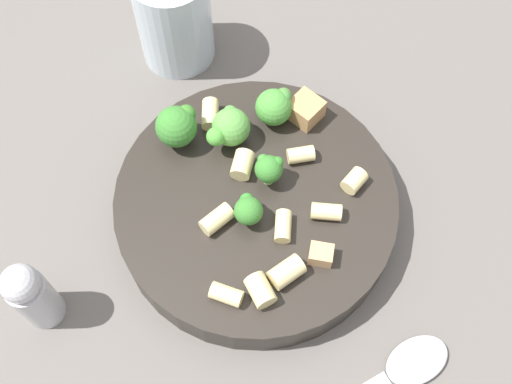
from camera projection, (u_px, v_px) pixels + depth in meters
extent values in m
plane|color=#5B5651|center=(256.00, 216.00, 0.58)|extent=(2.00, 2.00, 0.00)
cylinder|color=#28231E|center=(256.00, 207.00, 0.57)|extent=(0.25, 0.25, 0.04)
cylinder|color=silver|center=(256.00, 199.00, 0.55)|extent=(0.22, 0.22, 0.01)
torus|color=#28231E|center=(256.00, 198.00, 0.55)|extent=(0.24, 0.24, 0.00)
cylinder|color=#93B766|center=(178.00, 137.00, 0.57)|extent=(0.01, 0.01, 0.01)
sphere|color=#387A2D|center=(176.00, 127.00, 0.56)|extent=(0.04, 0.04, 0.04)
sphere|color=#397729|center=(186.00, 114.00, 0.55)|extent=(0.02, 0.02, 0.02)
sphere|color=#357529|center=(163.00, 126.00, 0.55)|extent=(0.01, 0.01, 0.01)
cylinder|color=#93B766|center=(249.00, 217.00, 0.54)|extent=(0.01, 0.01, 0.01)
sphere|color=#387A2D|center=(249.00, 211.00, 0.52)|extent=(0.02, 0.02, 0.02)
sphere|color=#357F2D|center=(247.00, 200.00, 0.53)|extent=(0.01, 0.01, 0.01)
sphere|color=#307B2F|center=(245.00, 203.00, 0.53)|extent=(0.01, 0.01, 0.01)
cylinder|color=#9EC175|center=(273.00, 117.00, 0.58)|extent=(0.01, 0.01, 0.01)
sphere|color=#478E38|center=(274.00, 107.00, 0.57)|extent=(0.03, 0.03, 0.03)
sphere|color=#457C34|center=(284.00, 96.00, 0.57)|extent=(0.01, 0.01, 0.01)
sphere|color=#408239|center=(284.00, 98.00, 0.57)|extent=(0.01, 0.01, 0.01)
cylinder|color=#9EC175|center=(232.00, 136.00, 0.57)|extent=(0.01, 0.01, 0.01)
sphere|color=#569942|center=(231.00, 127.00, 0.56)|extent=(0.03, 0.03, 0.03)
sphere|color=#4C9A39|center=(220.00, 134.00, 0.55)|extent=(0.02, 0.02, 0.02)
sphere|color=#509943|center=(230.00, 113.00, 0.56)|extent=(0.01, 0.01, 0.01)
cylinder|color=#9EC175|center=(268.00, 177.00, 0.55)|extent=(0.01, 0.01, 0.01)
sphere|color=#387A2D|center=(269.00, 169.00, 0.54)|extent=(0.02, 0.02, 0.02)
sphere|color=#397D2F|center=(263.00, 160.00, 0.54)|extent=(0.01, 0.01, 0.01)
sphere|color=#327928|center=(278.00, 162.00, 0.54)|extent=(0.01, 0.01, 0.01)
cylinder|color=beige|center=(226.00, 294.00, 0.50)|extent=(0.03, 0.03, 0.01)
cylinder|color=beige|center=(301.00, 155.00, 0.56)|extent=(0.03, 0.02, 0.01)
cylinder|color=beige|center=(242.00, 165.00, 0.55)|extent=(0.03, 0.03, 0.02)
cylinder|color=beige|center=(260.00, 290.00, 0.50)|extent=(0.02, 0.03, 0.02)
cylinder|color=beige|center=(215.00, 217.00, 0.53)|extent=(0.03, 0.02, 0.02)
cylinder|color=beige|center=(326.00, 212.00, 0.54)|extent=(0.03, 0.03, 0.01)
cylinder|color=beige|center=(281.00, 228.00, 0.53)|extent=(0.03, 0.03, 0.01)
cylinder|color=beige|center=(286.00, 272.00, 0.51)|extent=(0.03, 0.02, 0.02)
cylinder|color=beige|center=(354.00, 181.00, 0.55)|extent=(0.02, 0.02, 0.02)
cylinder|color=beige|center=(210.00, 114.00, 0.58)|extent=(0.03, 0.03, 0.02)
cube|color=tan|center=(321.00, 254.00, 0.52)|extent=(0.02, 0.03, 0.01)
cube|color=tan|center=(305.00, 110.00, 0.58)|extent=(0.03, 0.03, 0.02)
cylinder|color=silver|center=(174.00, 17.00, 0.62)|extent=(0.07, 0.07, 0.10)
cylinder|color=silver|center=(178.00, 39.00, 0.65)|extent=(0.07, 0.07, 0.04)
cylinder|color=#B2B2B7|center=(36.00, 300.00, 0.52)|extent=(0.03, 0.03, 0.06)
sphere|color=#B7B7BC|center=(20.00, 284.00, 0.48)|extent=(0.03, 0.03, 0.03)
ellipsoid|color=silver|center=(417.00, 360.00, 0.52)|extent=(0.06, 0.04, 0.01)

